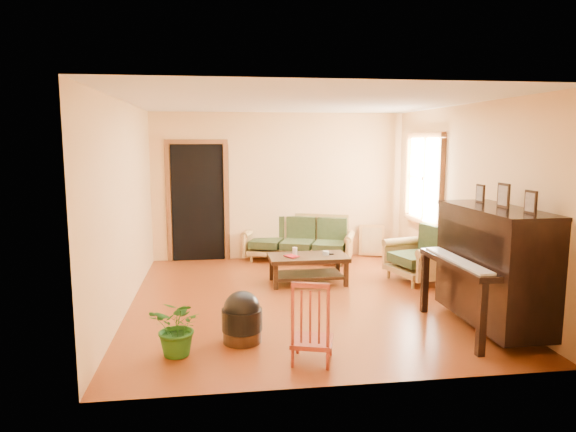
{
  "coord_description": "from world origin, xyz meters",
  "views": [
    {
      "loc": [
        -1.1,
        -6.59,
        2.11
      ],
      "look_at": [
        -0.16,
        0.2,
        1.1
      ],
      "focal_mm": 32.0,
      "sensor_mm": 36.0,
      "label": 1
    }
  ],
  "objects": [
    {
      "name": "candle",
      "position": [
        0.02,
        0.77,
        0.48
      ],
      "size": [
        0.08,
        0.08,
        0.12
      ],
      "primitive_type": "cylinder",
      "rotation": [
        0.0,
        0.0,
        0.15
      ],
      "color": "silver",
      "rests_on": "coffee_table"
    },
    {
      "name": "footstool",
      "position": [
        -0.87,
        -1.39,
        0.2
      ],
      "size": [
        0.56,
        0.56,
        0.41
      ],
      "primitive_type": "cylinder",
      "rotation": [
        0.0,
        0.0,
        -0.41
      ],
      "color": "black",
      "rests_on": "floor"
    },
    {
      "name": "remote",
      "position": [
        0.52,
        0.76,
        0.43
      ],
      "size": [
        0.17,
        0.07,
        0.02
      ],
      "primitive_type": "cube",
      "rotation": [
        0.0,
        0.0,
        -0.16
      ],
      "color": "black",
      "rests_on": "coffee_table"
    },
    {
      "name": "doorway",
      "position": [
        -1.45,
        2.48,
        1.02
      ],
      "size": [
        1.08,
        0.16,
        2.05
      ],
      "primitive_type": "cube",
      "color": "black",
      "rests_on": "floor"
    },
    {
      "name": "potted_plant",
      "position": [
        -1.51,
        -1.66,
        0.3
      ],
      "size": [
        0.67,
        0.64,
        0.59
      ],
      "primitive_type": "imported",
      "rotation": [
        0.0,
        0.0,
        -0.41
      ],
      "color": "#225E1B",
      "rests_on": "floor"
    },
    {
      "name": "glass_jar",
      "position": [
        0.48,
        0.73,
        0.45
      ],
      "size": [
        0.1,
        0.1,
        0.06
      ],
      "primitive_type": "cylinder",
      "rotation": [
        0.0,
        0.0,
        -0.1
      ],
      "color": "silver",
      "rests_on": "coffee_table"
    },
    {
      "name": "sofa",
      "position": [
        0.29,
        2.17,
        0.4
      ],
      "size": [
        2.04,
        1.4,
        0.81
      ],
      "primitive_type": "cube",
      "rotation": [
        0.0,
        0.0,
        -0.36
      ],
      "color": "#A1773B",
      "rests_on": "floor"
    },
    {
      "name": "piano",
      "position": [
        1.94,
        -1.4,
        0.69
      ],
      "size": [
        0.95,
        1.58,
        1.38
      ],
      "primitive_type": "cube",
      "rotation": [
        0.0,
        0.0,
        0.02
      ],
      "color": "black",
      "rests_on": "floor"
    },
    {
      "name": "ceramic_crock",
      "position": [
        2.05,
        2.31,
        0.12
      ],
      "size": [
        0.22,
        0.22,
        0.24
      ],
      "primitive_type": "cylinder",
      "rotation": [
        0.0,
        0.0,
        -0.16
      ],
      "color": "#34449E",
      "rests_on": "floor"
    },
    {
      "name": "window",
      "position": [
        2.21,
        1.3,
        1.5
      ],
      "size": [
        0.12,
        1.36,
        1.46
      ],
      "primitive_type": "cube",
      "color": "white",
      "rests_on": "right_wall"
    },
    {
      "name": "book",
      "position": [
        -0.11,
        0.64,
        0.43
      ],
      "size": [
        0.23,
        0.25,
        0.02
      ],
      "primitive_type": "imported",
      "rotation": [
        0.0,
        0.0,
        0.53
      ],
      "color": "maroon",
      "rests_on": "coffee_table"
    },
    {
      "name": "coffee_table",
      "position": [
        0.21,
        0.73,
        0.21
      ],
      "size": [
        1.17,
        0.65,
        0.42
      ],
      "primitive_type": "cube",
      "rotation": [
        0.0,
        0.0,
        0.01
      ],
      "color": "black",
      "rests_on": "floor"
    },
    {
      "name": "red_chair",
      "position": [
        -0.23,
        -1.97,
        0.41
      ],
      "size": [
        0.49,
        0.52,
        0.82
      ],
      "primitive_type": "cube",
      "rotation": [
        0.0,
        0.0,
        -0.3
      ],
      "color": "maroon",
      "rests_on": "floor"
    },
    {
      "name": "floor",
      "position": [
        0.0,
        0.0,
        0.0
      ],
      "size": [
        5.0,
        5.0,
        0.0
      ],
      "primitive_type": "plane",
      "color": "#63270D",
      "rests_on": "ground"
    },
    {
      "name": "armchair",
      "position": [
        1.87,
        0.61,
        0.45
      ],
      "size": [
        1.05,
        1.08,
        0.89
      ],
      "primitive_type": "cube",
      "rotation": [
        0.0,
        0.0,
        0.26
      ],
      "color": "#A1773B",
      "rests_on": "floor"
    },
    {
      "name": "leaning_frame",
      "position": [
        1.68,
        2.34,
        0.3
      ],
      "size": [
        0.46,
        0.21,
        0.6
      ],
      "primitive_type": "cube",
      "rotation": [
        0.0,
        0.0,
        -0.26
      ],
      "color": "#C08540",
      "rests_on": "floor"
    }
  ]
}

